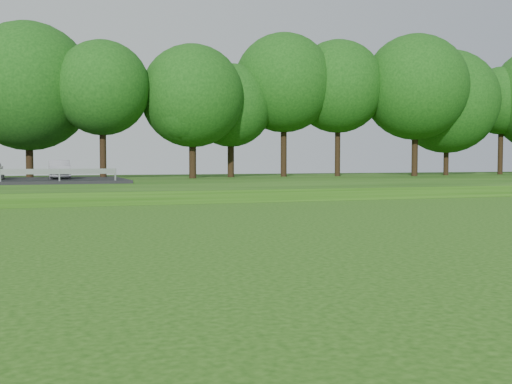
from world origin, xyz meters
name	(u,v)px	position (x,y,z in m)	size (l,w,h in m)	color
berm	(288,183)	(0.00, 34.00, 0.30)	(130.00, 30.00, 0.60)	#19420C
walking_path	(387,198)	(0.00, 20.00, 0.02)	(130.00, 1.60, 0.04)	gray
treeline	(269,81)	(0.00, 38.00, 8.10)	(104.00, 7.00, 15.00)	#103C0E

